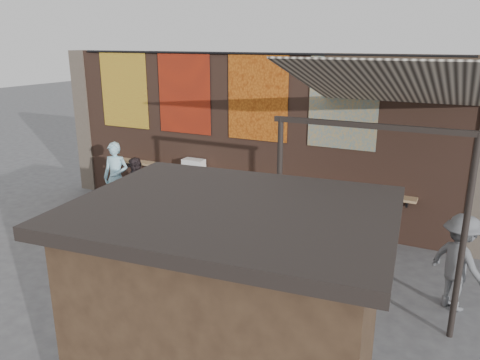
{
  "coord_description": "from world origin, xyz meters",
  "views": [
    {
      "loc": [
        4.77,
        -7.43,
        4.27
      ],
      "look_at": [
        0.49,
        1.2,
        1.38
      ],
      "focal_mm": 35.0,
      "sensor_mm": 36.0,
      "label": 1
    }
  ],
  "objects_px": {
    "diner_left": "(116,178)",
    "market_stall": "(233,348)",
    "scooter_stool_2": "(187,201)",
    "shopper_tan": "(328,245)",
    "shelf_box": "(194,164)",
    "scooter_stool_3": "(206,203)",
    "scooter_stool_0": "(149,192)",
    "scooter_stool_7": "(295,221)",
    "scooter_stool_6": "(269,215)",
    "shopper_navy": "(317,240)",
    "shopper_grey": "(459,263)",
    "scooter_stool_8": "(318,224)",
    "scooter_stool_4": "(226,209)",
    "scooter_stool_1": "(165,196)",
    "diner_right": "(137,186)",
    "scooter_stool_5": "(248,211)"
  },
  "relations": [
    {
      "from": "scooter_stool_4",
      "to": "scooter_stool_6",
      "type": "height_order",
      "value": "scooter_stool_6"
    },
    {
      "from": "scooter_stool_7",
      "to": "scooter_stool_1",
      "type": "bearing_deg",
      "value": 179.7
    },
    {
      "from": "shopper_tan",
      "to": "shelf_box",
      "type": "bearing_deg",
      "value": 133.38
    },
    {
      "from": "scooter_stool_0",
      "to": "diner_left",
      "type": "xyz_separation_m",
      "value": [
        -0.5,
        -0.63,
        0.51
      ]
    },
    {
      "from": "scooter_stool_2",
      "to": "shopper_tan",
      "type": "distance_m",
      "value": 4.83
    },
    {
      "from": "scooter_stool_0",
      "to": "scooter_stool_8",
      "type": "height_order",
      "value": "scooter_stool_0"
    },
    {
      "from": "scooter_stool_7",
      "to": "diner_left",
      "type": "distance_m",
      "value": 4.7
    },
    {
      "from": "scooter_stool_8",
      "to": "diner_right",
      "type": "height_order",
      "value": "diner_right"
    },
    {
      "from": "scooter_stool_2",
      "to": "diner_left",
      "type": "relative_size",
      "value": 0.39
    },
    {
      "from": "scooter_stool_1",
      "to": "scooter_stool_6",
      "type": "height_order",
      "value": "scooter_stool_1"
    },
    {
      "from": "scooter_stool_7",
      "to": "shopper_grey",
      "type": "height_order",
      "value": "shopper_grey"
    },
    {
      "from": "diner_right",
      "to": "shopper_grey",
      "type": "bearing_deg",
      "value": 4.43
    },
    {
      "from": "scooter_stool_2",
      "to": "scooter_stool_0",
      "type": "bearing_deg",
      "value": 179.5
    },
    {
      "from": "scooter_stool_8",
      "to": "shopper_grey",
      "type": "relative_size",
      "value": 0.47
    },
    {
      "from": "scooter_stool_0",
      "to": "shopper_tan",
      "type": "relative_size",
      "value": 0.47
    },
    {
      "from": "shopper_navy",
      "to": "scooter_stool_2",
      "type": "bearing_deg",
      "value": -56.87
    },
    {
      "from": "scooter_stool_6",
      "to": "diner_right",
      "type": "relative_size",
      "value": 0.54
    },
    {
      "from": "shelf_box",
      "to": "scooter_stool_8",
      "type": "relative_size",
      "value": 0.73
    },
    {
      "from": "shelf_box",
      "to": "shopper_grey",
      "type": "relative_size",
      "value": 0.34
    },
    {
      "from": "scooter_stool_6",
      "to": "shopper_navy",
      "type": "height_order",
      "value": "shopper_navy"
    },
    {
      "from": "shelf_box",
      "to": "shopper_grey",
      "type": "xyz_separation_m",
      "value": [
        6.27,
        -2.02,
        -0.43
      ]
    },
    {
      "from": "shopper_navy",
      "to": "market_stall",
      "type": "relative_size",
      "value": 0.63
    },
    {
      "from": "scooter_stool_2",
      "to": "scooter_stool_3",
      "type": "height_order",
      "value": "scooter_stool_3"
    },
    {
      "from": "scooter_stool_6",
      "to": "scooter_stool_8",
      "type": "distance_m",
      "value": 1.18
    },
    {
      "from": "scooter_stool_3",
      "to": "diner_left",
      "type": "relative_size",
      "value": 0.45
    },
    {
      "from": "scooter_stool_1",
      "to": "diner_right",
      "type": "relative_size",
      "value": 0.57
    },
    {
      "from": "scooter_stool_2",
      "to": "scooter_stool_4",
      "type": "distance_m",
      "value": 1.16
    },
    {
      "from": "scooter_stool_6",
      "to": "scooter_stool_3",
      "type": "bearing_deg",
      "value": 179.24
    },
    {
      "from": "scooter_stool_4",
      "to": "scooter_stool_0",
      "type": "bearing_deg",
      "value": 178.13
    },
    {
      "from": "scooter_stool_1",
      "to": "scooter_stool_3",
      "type": "xyz_separation_m",
      "value": [
        1.2,
        0.01,
        -0.01
      ]
    },
    {
      "from": "diner_left",
      "to": "market_stall",
      "type": "distance_m",
      "value": 8.13
    },
    {
      "from": "scooter_stool_5",
      "to": "market_stall",
      "type": "bearing_deg",
      "value": -65.86
    },
    {
      "from": "diner_left",
      "to": "market_stall",
      "type": "relative_size",
      "value": 0.66
    },
    {
      "from": "scooter_stool_8",
      "to": "scooter_stool_4",
      "type": "bearing_deg",
      "value": -179.98
    },
    {
      "from": "scooter_stool_2",
      "to": "scooter_stool_8",
      "type": "relative_size",
      "value": 0.92
    },
    {
      "from": "scooter_stool_6",
      "to": "shopper_tan",
      "type": "bearing_deg",
      "value": -46.93
    },
    {
      "from": "shelf_box",
      "to": "scooter_stool_3",
      "type": "xyz_separation_m",
      "value": [
        0.5,
        -0.3,
        -0.87
      ]
    },
    {
      "from": "diner_left",
      "to": "shopper_tan",
      "type": "xyz_separation_m",
      "value": [
        5.99,
        -1.55,
        -0.03
      ]
    },
    {
      "from": "scooter_stool_0",
      "to": "scooter_stool_7",
      "type": "xyz_separation_m",
      "value": [
        4.13,
        -0.06,
        -0.06
      ]
    },
    {
      "from": "scooter_stool_2",
      "to": "scooter_stool_6",
      "type": "height_order",
      "value": "scooter_stool_6"
    },
    {
      "from": "shopper_navy",
      "to": "scooter_stool_8",
      "type": "bearing_deg",
      "value": -104.14
    },
    {
      "from": "diner_right",
      "to": "diner_left",
      "type": "bearing_deg",
      "value": -158.82
    },
    {
      "from": "scooter_stool_7",
      "to": "market_stall",
      "type": "relative_size",
      "value": 0.26
    },
    {
      "from": "scooter_stool_0",
      "to": "diner_left",
      "type": "bearing_deg",
      "value": -128.4
    },
    {
      "from": "diner_left",
      "to": "market_stall",
      "type": "bearing_deg",
      "value": -55.23
    },
    {
      "from": "scooter_stool_8",
      "to": "shopper_navy",
      "type": "xyz_separation_m",
      "value": [
        0.56,
        -1.95,
        0.5
      ]
    },
    {
      "from": "shopper_navy",
      "to": "market_stall",
      "type": "xyz_separation_m",
      "value": [
        0.36,
        -3.95,
        0.5
      ]
    },
    {
      "from": "scooter_stool_8",
      "to": "shopper_navy",
      "type": "height_order",
      "value": "shopper_navy"
    },
    {
      "from": "scooter_stool_5",
      "to": "shopper_tan",
      "type": "distance_m",
      "value": 3.42
    },
    {
      "from": "scooter_stool_7",
      "to": "scooter_stool_5",
      "type": "bearing_deg",
      "value": 176.96
    }
  ]
}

